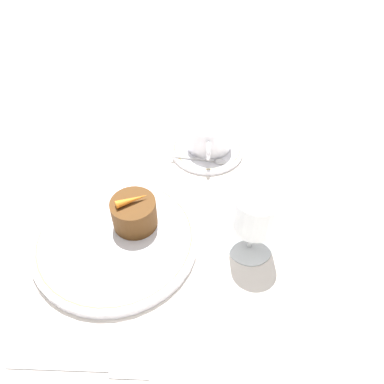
{
  "coord_description": "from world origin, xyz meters",
  "views": [
    {
      "loc": [
        0.37,
        0.09,
        0.48
      ],
      "look_at": [
        -0.05,
        0.07,
        0.04
      ],
      "focal_mm": 35.0,
      "sensor_mm": 36.0,
      "label": 1
    }
  ],
  "objects_px": {
    "fork": "(95,368)",
    "dinner_plate": "(116,239)",
    "coffee_cup": "(209,134)",
    "dessert_cake": "(135,212)",
    "wine_glass": "(255,215)"
  },
  "relations": [
    {
      "from": "dinner_plate",
      "to": "fork",
      "type": "height_order",
      "value": "dinner_plate"
    },
    {
      "from": "wine_glass",
      "to": "dessert_cake",
      "type": "bearing_deg",
      "value": -99.1
    },
    {
      "from": "dinner_plate",
      "to": "wine_glass",
      "type": "relative_size",
      "value": 2.24
    },
    {
      "from": "coffee_cup",
      "to": "wine_glass",
      "type": "relative_size",
      "value": 0.98
    },
    {
      "from": "dinner_plate",
      "to": "wine_glass",
      "type": "bearing_deg",
      "value": 90.76
    },
    {
      "from": "wine_glass",
      "to": "dessert_cake",
      "type": "height_order",
      "value": "wine_glass"
    },
    {
      "from": "dessert_cake",
      "to": "fork",
      "type": "bearing_deg",
      "value": -4.07
    },
    {
      "from": "dinner_plate",
      "to": "fork",
      "type": "distance_m",
      "value": 0.19
    },
    {
      "from": "wine_glass",
      "to": "fork",
      "type": "relative_size",
      "value": 0.64
    },
    {
      "from": "coffee_cup",
      "to": "dessert_cake",
      "type": "xyz_separation_m",
      "value": [
        0.2,
        -0.11,
        -0.0
      ]
    },
    {
      "from": "wine_glass",
      "to": "coffee_cup",
      "type": "bearing_deg",
      "value": -163.1
    },
    {
      "from": "coffee_cup",
      "to": "wine_glass",
      "type": "xyz_separation_m",
      "value": [
        0.23,
        0.07,
        0.04
      ]
    },
    {
      "from": "wine_glass",
      "to": "fork",
      "type": "bearing_deg",
      "value": -45.57
    },
    {
      "from": "fork",
      "to": "dinner_plate",
      "type": "bearing_deg",
      "value": -176.42
    },
    {
      "from": "dessert_cake",
      "to": "wine_glass",
      "type": "bearing_deg",
      "value": 80.9
    }
  ]
}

